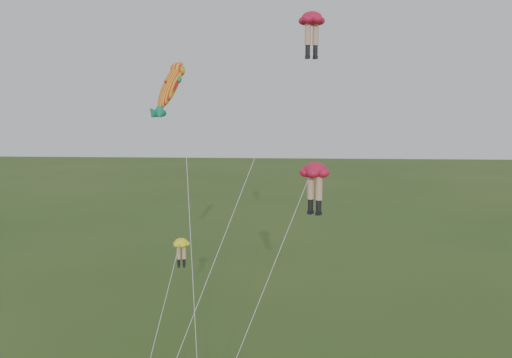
{
  "coord_description": "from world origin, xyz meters",
  "views": [
    {
      "loc": [
        4.81,
        -25.28,
        16.29
      ],
      "look_at": [
        2.67,
        6.0,
        12.21
      ],
      "focal_mm": 40.0,
      "sensor_mm": 36.0,
      "label": 1
    }
  ],
  "objects": [
    {
      "name": "legs_kite_red_high",
      "position": [
        5.7,
        10.98,
        21.17
      ],
      "size": [
        9.23,
        14.97,
        22.05
      ],
      "rotation": [
        0.0,
        0.0,
        0.36
      ],
      "color": "#BE1335",
      "rests_on": "ground"
    },
    {
      "name": "legs_kite_red_mid",
      "position": [
        5.82,
        4.67,
        12.55
      ],
      "size": [
        6.8,
        8.31,
        13.31
      ],
      "rotation": [
        0.0,
        0.0,
        -0.57
      ],
      "color": "#BE1335",
      "rests_on": "ground"
    },
    {
      "name": "legs_kite_yellow",
      "position": [
        -1.63,
        5.52,
        8.09
      ],
      "size": [
        1.98,
        8.23,
        8.82
      ],
      "rotation": [
        0.0,
        0.0,
        0.22
      ],
      "color": "yellow",
      "rests_on": "ground"
    },
    {
      "name": "fish_kite",
      "position": [
        -2.13,
        6.5,
        17.31
      ],
      "size": [
        4.1,
        10.22,
        19.01
      ],
      "rotation": [
        0.89,
        0.0,
        -0.42
      ],
      "color": "gold",
      "rests_on": "ground"
    }
  ]
}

